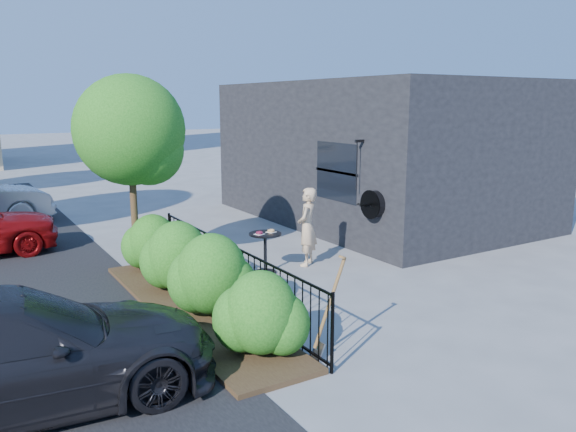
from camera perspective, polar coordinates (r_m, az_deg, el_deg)
ground at (r=10.63m, az=1.52°, el=-7.42°), size 120.00×120.00×0.00m
shop_building at (r=17.02m, az=8.92°, el=6.49°), size 6.22×9.00×4.00m
fence at (r=9.76m, az=-5.91°, el=-5.76°), size 0.05×6.05×1.10m
planting_bed at (r=9.66m, az=-9.64°, el=-9.30°), size 1.30×6.00×0.08m
shrubs at (r=9.57m, az=-9.44°, el=-5.32°), size 1.10×5.60×1.24m
patio_tree at (r=11.67m, az=-15.38°, el=7.74°), size 2.20×2.20×3.94m
cafe_table at (r=11.43m, az=-2.33°, el=-3.02°), size 0.67×0.67×0.90m
woman at (r=11.95m, az=1.96°, el=-1.10°), size 0.72×0.71×1.68m
shovel at (r=7.77m, az=4.03°, el=-9.77°), size 0.52×0.19×1.44m
car_darkgrey at (r=7.20m, az=-26.81°, el=-12.29°), size 4.89×2.27×1.38m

